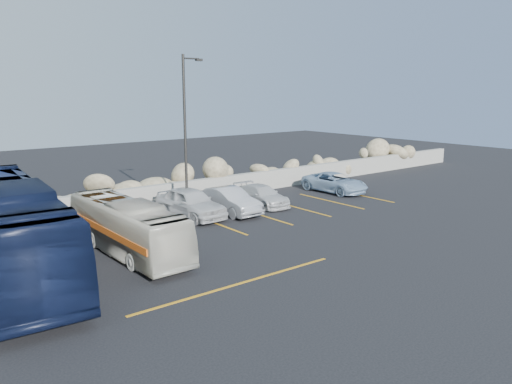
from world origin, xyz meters
TOP-DOWN VIEW (x-y plane):
  - ground at (0.00, 0.00)m, footprint 90.00×90.00m
  - seawall at (0.00, 12.00)m, footprint 60.00×0.40m
  - riprap_pile at (0.00, 13.20)m, footprint 54.00×2.80m
  - parking_lines at (4.64, 5.57)m, footprint 18.16×9.36m
  - lamppost at (2.56, 9.50)m, footprint 1.14×0.18m
  - vintage_bus at (-2.54, 5.52)m, footprint 1.92×7.58m
  - tour_coach at (-6.72, 5.84)m, footprint 3.68×11.91m
  - car_a at (2.29, 8.80)m, footprint 2.09×4.52m
  - car_b at (4.30, 8.27)m, footprint 1.48×4.06m
  - car_c at (6.75, 8.64)m, footprint 1.70×3.88m
  - car_d at (12.67, 8.68)m, footprint 2.16×4.42m

SIDE VIEW (x-z plane):
  - ground at x=0.00m, z-range 0.00..0.00m
  - parking_lines at x=4.64m, z-range 0.00..0.01m
  - car_c at x=6.75m, z-range 0.00..1.11m
  - seawall at x=0.00m, z-range 0.00..1.20m
  - car_d at x=12.67m, z-range 0.00..1.21m
  - car_b at x=4.30m, z-range 0.00..1.33m
  - car_a at x=2.29m, z-range 0.00..1.50m
  - vintage_bus at x=-2.54m, z-range 0.00..2.10m
  - riprap_pile at x=0.00m, z-range 0.00..2.60m
  - tour_coach at x=-6.72m, z-range 0.00..3.27m
  - lamppost at x=2.56m, z-range 0.30..8.30m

